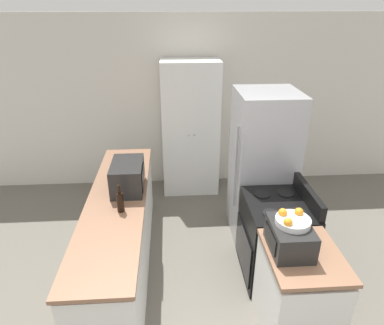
{
  "coord_description": "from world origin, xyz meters",
  "views": [
    {
      "loc": [
        -0.24,
        -1.65,
        2.72
      ],
      "look_at": [
        0.0,
        1.89,
        1.05
      ],
      "focal_mm": 32.0,
      "sensor_mm": 36.0,
      "label": 1
    }
  ],
  "objects": [
    {
      "name": "counter_left",
      "position": [
        -0.81,
        1.41,
        0.43
      ],
      "size": [
        0.6,
        2.63,
        0.88
      ],
      "color": "silver",
      "rests_on": "ground_plane"
    },
    {
      "name": "counter_right",
      "position": [
        0.81,
        0.46,
        0.43
      ],
      "size": [
        0.6,
        0.72,
        0.88
      ],
      "color": "silver",
      "rests_on": "ground_plane"
    },
    {
      "name": "toaster_oven",
      "position": [
        0.7,
        0.52,
        1.0
      ],
      "size": [
        0.32,
        0.42,
        0.23
      ],
      "color": "black",
      "rests_on": "counter_right"
    },
    {
      "name": "refrigerator",
      "position": [
        0.86,
        2.0,
        0.92
      ],
      "size": [
        0.72,
        0.73,
        1.83
      ],
      "color": "#A3A3A8",
      "rests_on": "ground_plane"
    },
    {
      "name": "wine_bottle",
      "position": [
        -0.74,
        1.18,
        0.99
      ],
      "size": [
        0.07,
        0.07,
        0.28
      ],
      "color": "black",
      "rests_on": "counter_left"
    },
    {
      "name": "fruit_bowl",
      "position": [
        0.71,
        0.55,
        1.15
      ],
      "size": [
        0.28,
        0.28,
        0.1
      ],
      "color": "silver",
      "rests_on": "toaster_oven"
    },
    {
      "name": "stove",
      "position": [
        0.83,
        1.22,
        0.45
      ],
      "size": [
        0.66,
        0.76,
        1.04
      ],
      "color": "black",
      "rests_on": "ground_plane"
    },
    {
      "name": "pantry_cabinet",
      "position": [
        0.06,
        3.16,
        1.0
      ],
      "size": [
        0.83,
        0.53,
        2.0
      ],
      "color": "white",
      "rests_on": "ground_plane"
    },
    {
      "name": "wall_back",
      "position": [
        0.0,
        3.46,
        1.3
      ],
      "size": [
        7.0,
        0.06,
        2.6
      ],
      "color": "silver",
      "rests_on": "ground_plane"
    },
    {
      "name": "microwave",
      "position": [
        -0.71,
        1.62,
        1.04
      ],
      "size": [
        0.33,
        0.51,
        0.3
      ],
      "color": "black",
      "rests_on": "counter_left"
    }
  ]
}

